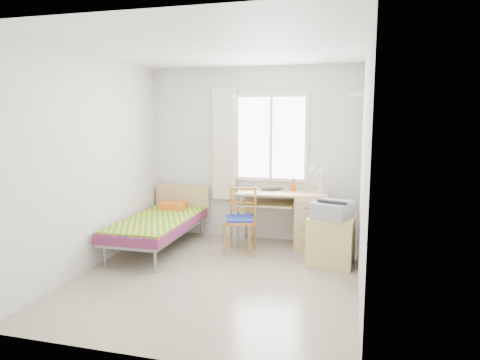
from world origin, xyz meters
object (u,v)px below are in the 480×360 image
cabinet (331,241)px  desk (306,218)px  chair (241,215)px  bed (160,222)px  printer (333,209)px

cabinet → desk: bearing=126.8°
desk → chair: (-0.85, -0.41, 0.08)m
bed → printer: printer is taller
chair → cabinet: (1.23, -0.23, -0.20)m
cabinet → printer: 0.41m
chair → cabinet: 1.27m
chair → printer: chair is taller
desk → printer: size_ratio=2.18×
printer → chair: bearing=-171.7°
chair → printer: size_ratio=1.52×
desk → printer: (0.40, -0.66, 0.29)m
desk → cabinet: desk is taller
desk → printer: printer is taller
bed → chair: chair is taller
desk → cabinet: (0.39, -0.64, -0.12)m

